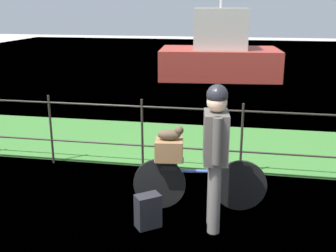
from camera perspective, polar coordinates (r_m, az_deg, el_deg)
name	(u,v)px	position (r m, az deg, el deg)	size (l,w,h in m)	color
ground_plane	(98,240)	(4.76, -9.66, -15.26)	(60.00, 60.00, 0.00)	#B2ADA3
grass_strip	(160,142)	(7.70, -1.14, -2.22)	(27.00, 2.40, 0.03)	#38702D
harbor_water	(206,70)	(16.48, 5.30, 7.73)	(30.00, 30.00, 0.00)	slate
iron_fence	(142,130)	(6.29, -3.60, -0.54)	(18.04, 0.04, 1.13)	#28231E
bicycle_main	(198,183)	(5.18, 4.21, -7.91)	(1.65, 0.28, 0.66)	black
wooden_crate	(169,150)	(5.02, 0.15, -3.30)	(0.33, 0.28, 0.25)	brown
terrier_dog	(171,134)	(4.96, 0.44, -1.09)	(0.32, 0.17, 0.18)	#4C3D2D
cyclist_person	(215,146)	(4.53, 6.59, -2.71)	(0.31, 0.54, 1.68)	slate
backpack_on_paving	(148,211)	(4.84, -2.79, -11.67)	(0.28, 0.18, 0.40)	black
moored_boat_near	(219,53)	(14.67, 7.13, 9.97)	(4.27, 2.73, 3.97)	#9E3328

